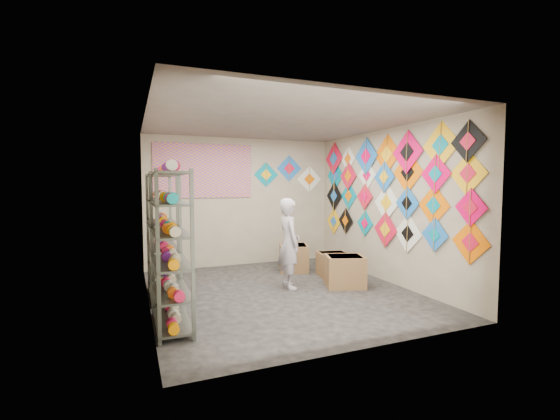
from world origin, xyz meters
name	(u,v)px	position (x,y,z in m)	size (l,w,h in m)	color
ground	(281,292)	(0.00, 0.00, 0.00)	(4.50, 4.50, 0.00)	black
room_walls	(281,190)	(0.00, 0.00, 1.64)	(4.50, 4.50, 4.50)	tan
shelf_rack_front	(171,249)	(-1.78, -0.85, 0.95)	(0.40, 1.10, 1.90)	#4C5147
shelf_rack_back	(162,235)	(-1.78, 0.45, 0.95)	(0.40, 1.10, 1.90)	#4C5147
string_spools	(166,235)	(-1.78, -0.20, 1.05)	(0.12, 2.36, 0.12)	#F01E53
kite_wall_display	(385,186)	(1.98, 0.00, 1.69)	(0.06, 4.27, 2.05)	#FA6A00
back_wall_kites	(290,174)	(1.12, 2.24, 1.95)	(1.62, 0.02, 0.83)	#00839A
poster	(204,171)	(-0.80, 2.23, 2.00)	(2.00, 0.01, 1.10)	#7F489C
shopkeeper	(289,243)	(0.22, 0.20, 0.75)	(0.39, 0.57, 1.50)	#C0B3AB
carton_a	(345,271)	(1.12, -0.10, 0.26)	(0.63, 0.52, 0.52)	brown
carton_b	(333,264)	(1.31, 0.62, 0.22)	(0.54, 0.44, 0.44)	brown
carton_c	(294,258)	(0.79, 1.28, 0.26)	(0.55, 0.60, 0.52)	brown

